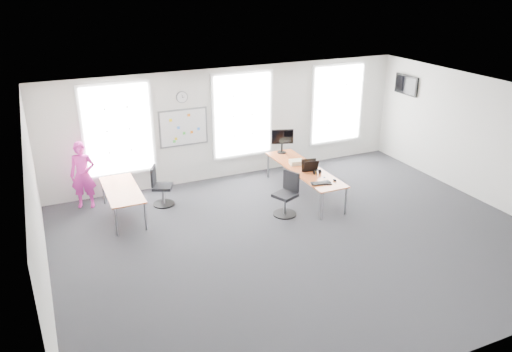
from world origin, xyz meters
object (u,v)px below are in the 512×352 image
keyboard (321,183)px  monitor (282,139)px  person (83,175)px  desk_left (122,191)px  chair_right (287,196)px  headphones (317,172)px  desk_right (304,170)px  chair_left (160,188)px

keyboard → monitor: 2.32m
person → desk_left: bearing=-31.5°
desk_left → chair_right: 3.79m
person → headphones: size_ratio=8.49×
desk_right → chair_left: chair_left is taller
chair_right → desk_right: bearing=108.6°
desk_right → headphones: size_ratio=15.23×
keyboard → chair_right: bearing=-176.6°
chair_right → headphones: bearing=85.9°
desk_left → keyboard: size_ratio=3.87×
chair_right → keyboard: (0.78, -0.21, 0.27)m
desk_right → chair_left: bearing=165.6°
chair_right → keyboard: size_ratio=2.13×
monitor → keyboard: bearing=-75.3°
chair_left → keyboard: chair_left is taller
desk_right → desk_left: (-4.41, 0.62, -0.04)m
chair_left → person: (-1.67, 0.64, 0.38)m
chair_right → desk_left: bearing=-135.8°
chair_left → keyboard: 3.86m
desk_right → desk_left: 4.45m
desk_left → person: size_ratio=1.15×
desk_right → keyboard: size_ratio=6.04×
desk_right → person: person is taller
desk_left → chair_right: bearing=-22.4°
keyboard → chair_left: bearing=168.8°
chair_left → monitor: bearing=-59.7°
desk_left → person: bearing=128.8°
keyboard → headphones: headphones is taller
chair_right → chair_left: bearing=-147.1°
desk_left → person: (-0.73, 0.91, 0.19)m
desk_right → headphones: 0.49m
desk_left → headphones: bearing=-13.6°
person → desk_right: bearing=3.1°
person → keyboard: (5.01, -2.56, -0.09)m
chair_right → keyboard: bearing=51.3°
keyboard → monitor: (0.14, 2.28, 0.39)m
chair_right → person: size_ratio=0.63×
chair_left → headphones: bearing=-86.4°
person → headphones: bearing=-1.2°
person → keyboard: size_ratio=3.37×
desk_right → desk_left: size_ratio=1.56×
person → chair_left: bearing=-1.4°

